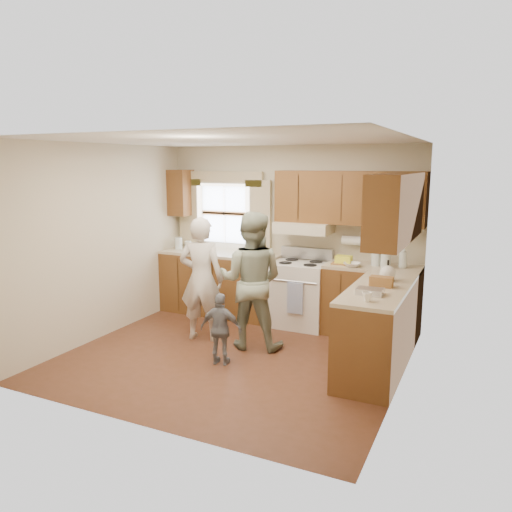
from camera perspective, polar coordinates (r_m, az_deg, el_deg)
The scene contains 6 objects.
room at distance 5.68m, azimuth -2.64°, elevation 0.40°, with size 3.80×3.80×3.80m.
kitchen_fixtures at distance 6.49m, azimuth 6.66°, elevation -2.07°, with size 3.80×2.25×2.15m.
stove at distance 7.01m, azimuth 5.11°, elevation -4.22°, with size 0.76×0.67×1.07m.
woman_left at distance 6.40m, azimuth -6.25°, elevation -2.63°, with size 0.58×0.38×1.59m, color beige.
woman_right at distance 6.09m, azimuth -0.54°, elevation -2.82°, with size 0.82×0.64×1.68m, color #24392C.
child at distance 5.68m, azimuth -4.02°, elevation -8.33°, with size 0.48×0.20×0.83m, color slate.
Camera 1 is at (2.62, -4.94, 2.25)m, focal length 35.00 mm.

